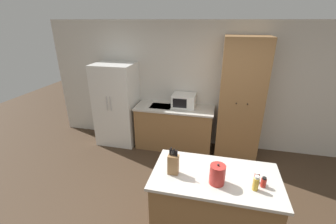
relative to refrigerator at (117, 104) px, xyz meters
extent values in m
cube|color=beige|center=(2.04, 0.36, 0.42)|extent=(7.20, 0.06, 2.60)
cube|color=white|center=(0.00, 0.00, 0.00)|extent=(0.84, 0.67, 1.77)
cylinder|color=silver|center=(-0.04, -0.35, 0.14)|extent=(0.02, 0.02, 0.30)
cylinder|color=silver|center=(0.04, -0.35, 0.14)|extent=(0.02, 0.02, 0.30)
cube|color=olive|center=(1.28, 0.03, -0.44)|extent=(1.58, 0.61, 0.89)
cube|color=beige|center=(1.28, 0.03, 0.02)|extent=(1.62, 0.65, 0.03)
cube|color=#9EA0A3|center=(0.99, 0.03, 0.03)|extent=(0.44, 0.34, 0.01)
cube|color=olive|center=(2.56, 0.03, 0.29)|extent=(0.79, 0.61, 2.34)
sphere|color=black|center=(2.46, -0.29, 0.33)|extent=(0.02, 0.02, 0.02)
sphere|color=black|center=(2.65, -0.29, 0.33)|extent=(0.02, 0.02, 0.02)
cube|color=olive|center=(2.18, -2.05, -0.43)|extent=(1.39, 0.74, 0.91)
cube|color=beige|center=(2.18, -2.05, 0.05)|extent=(1.45, 0.80, 0.03)
cube|color=white|center=(1.46, 0.12, 0.17)|extent=(0.47, 0.38, 0.26)
cube|color=black|center=(1.40, -0.08, 0.17)|extent=(0.28, 0.01, 0.18)
cube|color=olive|center=(1.70, -2.12, 0.18)|extent=(0.12, 0.08, 0.24)
cylinder|color=black|center=(1.66, -2.12, 0.34)|extent=(0.02, 0.02, 0.08)
cylinder|color=black|center=(1.68, -2.12, 0.35)|extent=(0.02, 0.02, 0.10)
cylinder|color=black|center=(1.69, -2.12, 0.33)|extent=(0.02, 0.02, 0.07)
cylinder|color=black|center=(1.71, -2.11, 0.34)|extent=(0.02, 0.02, 0.08)
cylinder|color=black|center=(1.73, -2.12, 0.33)|extent=(0.02, 0.02, 0.06)
cylinder|color=black|center=(1.74, -2.12, 0.34)|extent=(0.02, 0.02, 0.08)
cylinder|color=#B2281E|center=(2.62, -2.06, 0.11)|extent=(0.06, 0.06, 0.10)
cylinder|color=silver|center=(2.62, -2.06, 0.17)|extent=(0.04, 0.04, 0.02)
cylinder|color=#B2281E|center=(2.68, -2.13, 0.11)|extent=(0.06, 0.06, 0.10)
cylinder|color=black|center=(2.68, -2.13, 0.17)|extent=(0.04, 0.04, 0.02)
cylinder|color=gold|center=(2.59, -2.20, 0.13)|extent=(0.06, 0.06, 0.14)
cylinder|color=silver|center=(2.59, -2.20, 0.22)|extent=(0.05, 0.05, 0.03)
cylinder|color=#B72D28|center=(2.20, -2.18, 0.18)|extent=(0.17, 0.17, 0.22)
sphere|color=#262628|center=(2.20, -2.18, 0.30)|extent=(0.02, 0.02, 0.02)
camera|label=1|loc=(2.13, -4.21, 1.70)|focal=24.00mm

